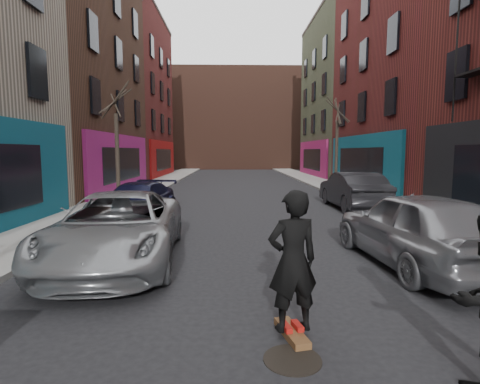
{
  "coord_description": "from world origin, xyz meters",
  "views": [
    {
      "loc": [
        -0.65,
        -0.38,
        2.48
      ],
      "look_at": [
        -0.47,
        7.69,
        1.6
      ],
      "focal_mm": 28.0,
      "sensor_mm": 36.0,
      "label": 1
    }
  ],
  "objects_px": {
    "parked_left_end": "(137,202)",
    "skateboarder": "(293,261)",
    "parked_right_end": "(353,190)",
    "parked_left_far": "(118,228)",
    "skateboard": "(292,333)",
    "manhole": "(292,360)",
    "tree_right_far": "(337,135)",
    "parked_right_far": "(417,228)",
    "tree_left_far": "(117,133)"
  },
  "relations": [
    {
      "from": "parked_left_end",
      "to": "skateboarder",
      "type": "height_order",
      "value": "skateboarder"
    },
    {
      "from": "parked_right_end",
      "to": "skateboarder",
      "type": "xyz_separation_m",
      "value": [
        -4.45,
        -11.24,
        0.24
      ]
    },
    {
      "from": "parked_left_far",
      "to": "skateboarder",
      "type": "xyz_separation_m",
      "value": [
        3.35,
        -3.52,
        0.27
      ]
    },
    {
      "from": "skateboard",
      "to": "manhole",
      "type": "height_order",
      "value": "skateboard"
    },
    {
      "from": "parked_left_far",
      "to": "parked_left_end",
      "type": "distance_m",
      "value": 5.07
    },
    {
      "from": "tree_right_far",
      "to": "skateboard",
      "type": "xyz_separation_m",
      "value": [
        -6.05,
        -19.61,
        -3.48
      ]
    },
    {
      "from": "parked_right_end",
      "to": "parked_right_far",
      "type": "bearing_deg",
      "value": 80.04
    },
    {
      "from": "tree_right_far",
      "to": "tree_left_far",
      "type": "bearing_deg",
      "value": -154.18
    },
    {
      "from": "tree_right_far",
      "to": "parked_right_far",
      "type": "height_order",
      "value": "tree_right_far"
    },
    {
      "from": "skateboard",
      "to": "tree_right_far",
      "type": "bearing_deg",
      "value": 59.91
    },
    {
      "from": "parked_left_far",
      "to": "parked_right_far",
      "type": "bearing_deg",
      "value": -9.06
    },
    {
      "from": "tree_right_far",
      "to": "parked_left_far",
      "type": "bearing_deg",
      "value": -120.31
    },
    {
      "from": "tree_left_far",
      "to": "parked_right_end",
      "type": "relative_size",
      "value": 1.34
    },
    {
      "from": "tree_left_far",
      "to": "skateboard",
      "type": "bearing_deg",
      "value": -64.97
    },
    {
      "from": "skateboarder",
      "to": "manhole",
      "type": "relative_size",
      "value": 2.69
    },
    {
      "from": "tree_left_far",
      "to": "skateboarder",
      "type": "xyz_separation_m",
      "value": [
        6.35,
        -13.61,
        -2.34
      ]
    },
    {
      "from": "parked_left_end",
      "to": "skateboarder",
      "type": "distance_m",
      "value": 9.51
    },
    {
      "from": "parked_right_far",
      "to": "skateboard",
      "type": "bearing_deg",
      "value": 39.41
    },
    {
      "from": "parked_left_end",
      "to": "skateboarder",
      "type": "xyz_separation_m",
      "value": [
        4.2,
        -8.52,
        0.36
      ]
    },
    {
      "from": "parked_right_far",
      "to": "parked_right_end",
      "type": "bearing_deg",
      "value": -103.09
    },
    {
      "from": "tree_left_far",
      "to": "skateboarder",
      "type": "height_order",
      "value": "tree_left_far"
    },
    {
      "from": "manhole",
      "to": "parked_right_end",
      "type": "bearing_deg",
      "value": 69.02
    },
    {
      "from": "tree_right_far",
      "to": "parked_right_far",
      "type": "relative_size",
      "value": 1.39
    },
    {
      "from": "parked_left_far",
      "to": "parked_right_end",
      "type": "height_order",
      "value": "parked_right_end"
    },
    {
      "from": "skateboarder",
      "to": "manhole",
      "type": "xyz_separation_m",
      "value": [
        -0.08,
        -0.57,
        -1.04
      ]
    },
    {
      "from": "tree_left_far",
      "to": "parked_left_far",
      "type": "relative_size",
      "value": 1.16
    },
    {
      "from": "parked_right_end",
      "to": "manhole",
      "type": "xyz_separation_m",
      "value": [
        -4.53,
        -11.81,
        -0.79
      ]
    },
    {
      "from": "parked_left_end",
      "to": "skateboard",
      "type": "bearing_deg",
      "value": -55.81
    },
    {
      "from": "skateboard",
      "to": "manhole",
      "type": "xyz_separation_m",
      "value": [
        -0.08,
        -0.57,
        -0.04
      ]
    },
    {
      "from": "tree_right_far",
      "to": "parked_left_far",
      "type": "xyz_separation_m",
      "value": [
        -9.4,
        -16.08,
        -2.75
      ]
    },
    {
      "from": "tree_left_far",
      "to": "manhole",
      "type": "bearing_deg",
      "value": -66.14
    },
    {
      "from": "tree_left_far",
      "to": "skateboard",
      "type": "relative_size",
      "value": 8.12
    },
    {
      "from": "parked_left_end",
      "to": "tree_left_far",
      "type": "bearing_deg",
      "value": 120.92
    },
    {
      "from": "skateboard",
      "to": "skateboarder",
      "type": "xyz_separation_m",
      "value": [
        0.0,
        0.0,
        0.99
      ]
    },
    {
      "from": "parked_left_end",
      "to": "manhole",
      "type": "relative_size",
      "value": 6.71
    },
    {
      "from": "tree_left_far",
      "to": "tree_right_far",
      "type": "height_order",
      "value": "tree_right_far"
    },
    {
      "from": "skateboarder",
      "to": "tree_left_far",
      "type": "bearing_deg",
      "value": -77.92
    },
    {
      "from": "parked_right_far",
      "to": "parked_right_end",
      "type": "distance_m",
      "value": 8.29
    },
    {
      "from": "skateboard",
      "to": "tree_left_far",
      "type": "bearing_deg",
      "value": 102.08
    },
    {
      "from": "parked_left_end",
      "to": "skateboarder",
      "type": "bearing_deg",
      "value": -55.81
    },
    {
      "from": "parked_left_end",
      "to": "parked_left_far",
      "type": "bearing_deg",
      "value": -72.43
    },
    {
      "from": "parked_left_far",
      "to": "tree_right_far",
      "type": "bearing_deg",
      "value": 54.83
    },
    {
      "from": "parked_left_far",
      "to": "manhole",
      "type": "xyz_separation_m",
      "value": [
        3.27,
        -4.1,
        -0.77
      ]
    },
    {
      "from": "manhole",
      "to": "tree_left_far",
      "type": "bearing_deg",
      "value": 113.86
    },
    {
      "from": "tree_left_far",
      "to": "parked_left_far",
      "type": "xyz_separation_m",
      "value": [
        3.0,
        -10.08,
        -2.6
      ]
    },
    {
      "from": "parked_left_far",
      "to": "parked_right_far",
      "type": "height_order",
      "value": "parked_right_far"
    },
    {
      "from": "parked_left_end",
      "to": "parked_right_end",
      "type": "height_order",
      "value": "parked_right_end"
    },
    {
      "from": "skateboard",
      "to": "parked_right_far",
      "type": "bearing_deg",
      "value": 30.78
    },
    {
      "from": "parked_left_end",
      "to": "skateboarder",
      "type": "relative_size",
      "value": 2.49
    },
    {
      "from": "tree_right_far",
      "to": "manhole",
      "type": "xyz_separation_m",
      "value": [
        -6.13,
        -20.18,
        -3.52
      ]
    }
  ]
}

